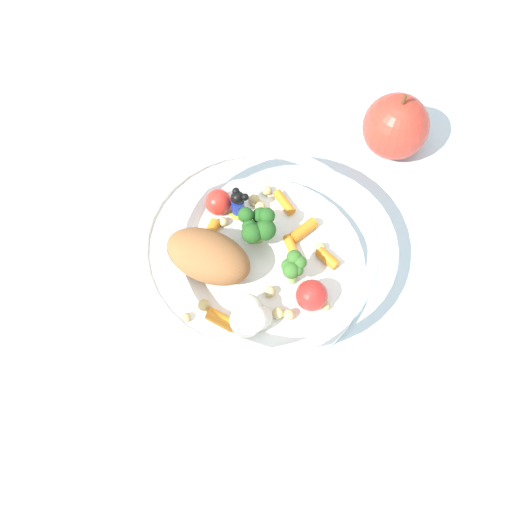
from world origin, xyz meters
TOP-DOWN VIEW (x-y plane):
  - ground_plane at (0.00, 0.00)m, footprint 2.40×2.40m
  - food_container at (-0.01, 0.01)m, footprint 0.22×0.22m
  - loose_apple at (0.19, 0.11)m, footprint 0.07×0.07m

SIDE VIEW (x-z plane):
  - ground_plane at x=0.00m, z-range 0.00..0.00m
  - food_container at x=-0.01m, z-range 0.00..0.06m
  - loose_apple at x=0.19m, z-range -0.01..0.08m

